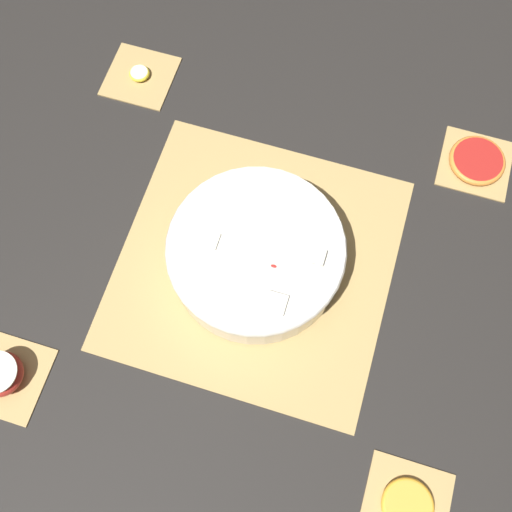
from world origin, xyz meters
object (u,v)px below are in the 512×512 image
Objects in this scene: fruit_salad_bowl at (257,253)px; grapefruit_slice at (477,161)px; banana_coin_single at (139,73)px; orange_slice_whole at (408,506)px; apple_half at (0,374)px.

fruit_salad_bowl is 0.42m from grapefruit_slice.
grapefruit_slice reaches higher than banana_coin_single.
orange_slice_whole is 0.85m from banana_coin_single.
orange_slice_whole is (-0.31, 0.29, -0.04)m from fruit_salad_bowl.
orange_slice_whole is 2.03× the size of banana_coin_single.
fruit_salad_bowl is at bearing 137.41° from banana_coin_single.
orange_slice_whole is at bearing 90.00° from grapefruit_slice.
fruit_salad_bowl is at bearing -42.85° from orange_slice_whole.
grapefruit_slice is (-0.62, -0.58, -0.01)m from apple_half.
grapefruit_slice is at bearing -90.00° from orange_slice_whole.
banana_coin_single is 0.62m from grapefruit_slice.
fruit_salad_bowl is at bearing -137.33° from apple_half.
fruit_salad_bowl reaches higher than orange_slice_whole.
orange_slice_whole is at bearing 137.28° from banana_coin_single.
apple_half is (0.31, 0.29, -0.02)m from fruit_salad_bowl.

